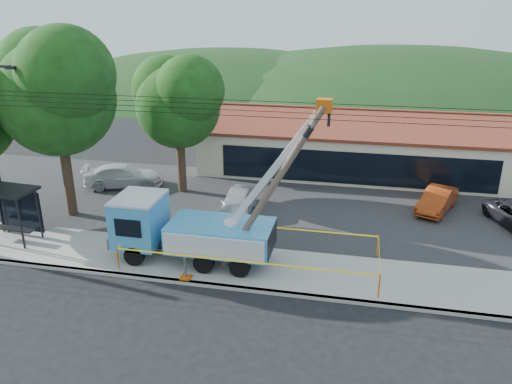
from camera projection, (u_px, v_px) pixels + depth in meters
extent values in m
plane|color=black|center=(239.00, 319.00, 19.69)|extent=(120.00, 120.00, 0.00)
cube|color=#ADA9A2|center=(251.00, 290.00, 21.58)|extent=(60.00, 0.25, 0.15)
cube|color=#ADA9A2|center=(260.00, 268.00, 23.32)|extent=(60.00, 4.00, 0.15)
cube|color=#28282B|center=(285.00, 205.00, 30.65)|extent=(60.00, 12.00, 0.10)
cube|color=beige|center=(356.00, 148.00, 36.61)|extent=(22.00, 8.00, 3.40)
cube|color=black|center=(355.00, 168.00, 33.03)|extent=(18.04, 0.08, 2.21)
cube|color=maroon|center=(358.00, 125.00, 34.00)|extent=(22.50, 4.53, 1.52)
cube|color=maroon|center=(359.00, 113.00, 37.66)|extent=(22.50, 4.53, 1.52)
cube|color=maroon|center=(359.00, 110.00, 35.60)|extent=(22.50, 0.30, 0.25)
cube|color=black|center=(11.00, 68.00, 23.47)|extent=(0.50, 0.22, 0.15)
cylinder|color=#332316|center=(68.00, 175.00, 28.42)|extent=(0.56, 0.56, 5.06)
sphere|color=#19390F|center=(57.00, 98.00, 26.87)|extent=(6.30, 6.30, 6.30)
sphere|color=#19390F|center=(42.00, 74.00, 27.47)|extent=(5.04, 5.04, 5.04)
sphere|color=#19390F|center=(66.00, 75.00, 25.36)|extent=(5.04, 5.04, 5.04)
cylinder|color=#332316|center=(181.00, 162.00, 32.19)|extent=(0.56, 0.56, 4.18)
sphere|color=#19390F|center=(178.00, 106.00, 30.90)|extent=(5.25, 5.25, 5.25)
sphere|color=#19390F|center=(165.00, 88.00, 31.41)|extent=(4.20, 4.20, 4.20)
sphere|color=#19390F|center=(190.00, 90.00, 29.66)|extent=(4.20, 4.20, 4.20)
ellipsoid|color=#173A15|center=(229.00, 88.00, 72.88)|extent=(78.40, 56.00, 28.00)
ellipsoid|color=#173A15|center=(406.00, 94.00, 68.07)|extent=(89.60, 64.00, 32.00)
cylinder|color=black|center=(255.00, 117.00, 19.87)|extent=(60.00, 0.02, 0.02)
cylinder|color=black|center=(258.00, 111.00, 20.29)|extent=(60.00, 0.02, 0.02)
cylinder|color=black|center=(260.00, 106.00, 20.70)|extent=(60.00, 0.02, 0.02)
cylinder|color=black|center=(262.00, 101.00, 21.03)|extent=(60.00, 0.02, 0.02)
cylinder|color=black|center=(135.00, 256.00, 23.32)|extent=(0.95, 0.32, 0.95)
cylinder|color=black|center=(153.00, 235.00, 25.35)|extent=(0.95, 0.32, 0.95)
cylinder|color=black|center=(204.00, 263.00, 22.67)|extent=(0.95, 0.32, 0.95)
cylinder|color=black|center=(217.00, 241.00, 24.70)|extent=(0.95, 0.32, 0.95)
cylinder|color=black|center=(240.00, 267.00, 22.35)|extent=(0.95, 0.32, 0.95)
cylinder|color=black|center=(250.00, 245.00, 24.38)|extent=(0.95, 0.32, 0.95)
cube|color=black|center=(198.00, 245.00, 23.71)|extent=(6.98, 1.06, 0.26)
cube|color=#3994CA|center=(140.00, 220.00, 23.89)|extent=(2.11, 2.54, 2.22)
cube|color=silver|center=(138.00, 198.00, 23.47)|extent=(2.11, 2.54, 0.13)
cube|color=black|center=(120.00, 215.00, 24.02)|extent=(0.08, 1.90, 0.95)
cube|color=gray|center=(120.00, 234.00, 24.40)|extent=(0.16, 2.43, 0.53)
cube|color=#3994CA|center=(221.00, 236.00, 23.26)|extent=(4.86, 2.54, 1.27)
cylinder|color=silver|center=(232.00, 227.00, 22.99)|extent=(0.74, 0.74, 0.63)
cube|color=silver|center=(275.00, 167.00, 21.52)|extent=(4.23, 0.30, 5.76)
cube|color=gray|center=(283.00, 162.00, 21.37)|extent=(2.55, 0.19, 3.46)
cube|color=#D8570B|center=(324.00, 105.00, 19.95)|extent=(0.63, 0.53, 0.53)
cube|color=#D8570B|center=(186.00, 277.00, 22.32)|extent=(0.48, 0.48, 0.08)
cube|color=#D8570B|center=(262.00, 247.00, 25.08)|extent=(0.48, 0.48, 0.08)
cylinder|color=brown|center=(269.00, 193.00, 21.57)|extent=(4.65, 0.30, 7.86)
cube|color=brown|center=(314.00, 122.00, 20.07)|extent=(0.15, 1.67, 0.15)
cylinder|color=black|center=(310.00, 126.00, 20.63)|extent=(0.52, 0.33, 0.57)
cylinder|color=black|center=(308.00, 131.00, 19.78)|extent=(0.52, 0.33, 0.57)
cylinder|color=black|center=(21.00, 224.00, 24.58)|extent=(0.12, 0.12, 2.69)
cylinder|color=black|center=(0.00, 208.00, 26.43)|extent=(0.12, 0.12, 2.69)
cylinder|color=black|center=(39.00, 213.00, 25.78)|extent=(0.12, 0.12, 2.69)
cube|color=black|center=(5.00, 190.00, 25.01)|extent=(3.05, 2.02, 0.13)
cube|color=black|center=(20.00, 210.00, 26.16)|extent=(2.68, 0.27, 2.24)
cube|color=black|center=(12.00, 229.00, 25.76)|extent=(2.49, 0.64, 0.09)
cylinder|color=#D8570B|center=(118.00, 258.00, 22.95)|extent=(0.07, 0.07, 1.10)
cylinder|color=#D8570B|center=(379.00, 286.00, 20.69)|extent=(0.07, 0.07, 1.10)
cylinder|color=#D8570B|center=(378.00, 246.00, 24.09)|extent=(0.07, 0.07, 1.10)
cylinder|color=#D8570B|center=(150.00, 225.00, 26.35)|extent=(0.07, 0.07, 1.10)
cube|color=yellow|center=(242.00, 262.00, 21.64)|extent=(11.73, 0.01, 0.07)
cube|color=yellow|center=(379.00, 255.00, 22.21)|extent=(0.01, 3.72, 0.07)
cube|color=yellow|center=(259.00, 226.00, 25.05)|extent=(11.73, 0.01, 0.07)
cube|color=yellow|center=(134.00, 232.00, 24.47)|extent=(0.01, 3.72, 0.07)
imported|color=silver|center=(238.00, 215.00, 29.32)|extent=(1.97, 4.41, 1.47)
imported|color=#97330F|center=(436.00, 212.00, 29.80)|extent=(2.93, 4.35, 1.36)
imported|color=silver|center=(125.00, 187.00, 33.75)|extent=(5.53, 3.63, 1.49)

